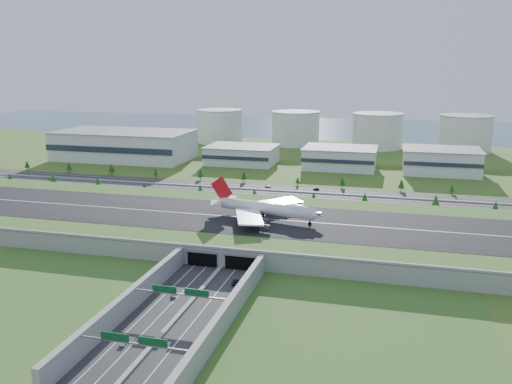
% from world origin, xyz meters
% --- Properties ---
extents(ground, '(1200.00, 1200.00, 0.00)m').
position_xyz_m(ground, '(0.00, 0.00, 0.00)').
color(ground, '#3B5C1D').
rests_on(ground, ground).
extents(airfield_deck, '(520.00, 100.00, 9.20)m').
position_xyz_m(airfield_deck, '(0.00, -0.09, 4.12)').
color(airfield_deck, gray).
rests_on(airfield_deck, ground).
extents(underpass_road, '(38.80, 120.40, 8.00)m').
position_xyz_m(underpass_road, '(0.00, -99.42, 3.43)').
color(underpass_road, '#28282B').
rests_on(underpass_road, ground).
extents(sign_gantry_near, '(38.70, 0.70, 9.80)m').
position_xyz_m(sign_gantry_near, '(0.00, -95.04, 6.95)').
color(sign_gantry_near, gray).
rests_on(sign_gantry_near, ground).
extents(sign_gantry_far, '(38.70, 0.70, 9.80)m').
position_xyz_m(sign_gantry_far, '(0.00, -130.04, 6.95)').
color(sign_gantry_far, gray).
rests_on(sign_gantry_far, ground).
extents(north_expressway, '(560.00, 36.00, 0.12)m').
position_xyz_m(north_expressway, '(0.00, 95.00, 0.06)').
color(north_expressway, '#28282B').
rests_on(north_expressway, ground).
extents(tree_row, '(500.14, 48.68, 8.37)m').
position_xyz_m(tree_row, '(2.50, 95.80, 4.62)').
color(tree_row, '#3D2819').
rests_on(tree_row, ground).
extents(hangar_west, '(120.00, 60.00, 25.00)m').
position_xyz_m(hangar_west, '(-170.00, 185.00, 12.50)').
color(hangar_west, silver).
rests_on(hangar_west, ground).
extents(hangar_mid_a, '(58.00, 42.00, 15.00)m').
position_xyz_m(hangar_mid_a, '(-60.00, 190.00, 7.50)').
color(hangar_mid_a, silver).
rests_on(hangar_mid_a, ground).
extents(hangar_mid_b, '(58.00, 42.00, 17.00)m').
position_xyz_m(hangar_mid_b, '(25.00, 190.00, 8.50)').
color(hangar_mid_b, silver).
rests_on(hangar_mid_b, ground).
extents(hangar_mid_c, '(58.00, 42.00, 19.00)m').
position_xyz_m(hangar_mid_c, '(105.00, 190.00, 9.50)').
color(hangar_mid_c, silver).
rests_on(hangar_mid_c, ground).
extents(fuel_tank_a, '(50.00, 50.00, 35.00)m').
position_xyz_m(fuel_tank_a, '(-120.00, 310.00, 17.50)').
color(fuel_tank_a, silver).
rests_on(fuel_tank_a, ground).
extents(fuel_tank_b, '(50.00, 50.00, 35.00)m').
position_xyz_m(fuel_tank_b, '(-35.00, 310.00, 17.50)').
color(fuel_tank_b, silver).
rests_on(fuel_tank_b, ground).
extents(fuel_tank_c, '(50.00, 50.00, 35.00)m').
position_xyz_m(fuel_tank_c, '(50.00, 310.00, 17.50)').
color(fuel_tank_c, silver).
rests_on(fuel_tank_c, ground).
extents(fuel_tank_d, '(50.00, 50.00, 35.00)m').
position_xyz_m(fuel_tank_d, '(135.00, 310.00, 17.50)').
color(fuel_tank_d, silver).
rests_on(fuel_tank_d, ground).
extents(bay_water, '(1200.00, 260.00, 0.06)m').
position_xyz_m(bay_water, '(0.00, 480.00, 0.03)').
color(bay_water, '#3C5C72').
rests_on(bay_water, ground).
extents(boeing_747, '(63.39, 59.27, 19.87)m').
position_xyz_m(boeing_747, '(7.22, 1.24, 13.65)').
color(boeing_747, white).
rests_on(boeing_747, airfield_deck).
extents(car_0, '(3.31, 4.79, 1.52)m').
position_xyz_m(car_0, '(-7.95, -83.03, 0.88)').
color(car_0, '#ABABAF').
rests_on(car_0, ground).
extents(car_1, '(2.42, 5.18, 1.64)m').
position_xyz_m(car_1, '(-9.30, -119.24, 0.94)').
color(car_1, silver).
rests_on(car_1, ground).
extents(car_2, '(3.41, 6.03, 1.59)m').
position_xyz_m(car_2, '(11.06, -65.30, 0.91)').
color(car_2, '#0D1E42').
rests_on(car_2, ground).
extents(car_4, '(4.57, 2.56, 1.47)m').
position_xyz_m(car_4, '(-180.15, 88.89, 0.86)').
color(car_4, '#5D5D62').
rests_on(car_4, ground).
extents(car_5, '(4.51, 2.01, 1.44)m').
position_xyz_m(car_5, '(17.95, 104.94, 0.84)').
color(car_5, black).
rests_on(car_5, ground).
extents(car_7, '(5.34, 3.56, 1.44)m').
position_xyz_m(car_7, '(-16.38, 105.03, 0.84)').
color(car_7, white).
rests_on(car_7, ground).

